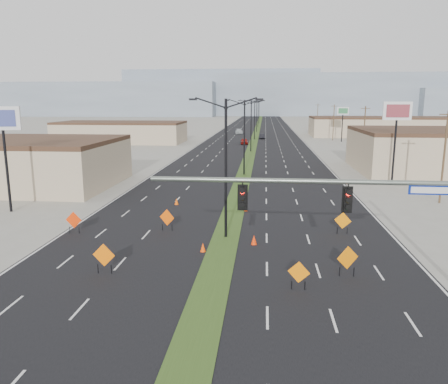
# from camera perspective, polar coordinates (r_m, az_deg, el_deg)

# --- Properties ---
(ground) EXTENTS (600.00, 600.00, 0.00)m
(ground) POSITION_cam_1_polar(r_m,az_deg,el_deg) (21.27, -2.74, -15.75)
(ground) COLOR gray
(ground) RESTS_ON ground
(road_surface) EXTENTS (25.00, 400.00, 0.02)m
(road_surface) POSITION_cam_1_polar(r_m,az_deg,el_deg) (119.11, 4.02, 7.02)
(road_surface) COLOR black
(road_surface) RESTS_ON ground
(median_strip) EXTENTS (2.00, 400.00, 0.04)m
(median_strip) POSITION_cam_1_polar(r_m,az_deg,el_deg) (119.11, 4.02, 7.02)
(median_strip) COLOR #314A1A
(median_strip) RESTS_ON ground
(building_sw_far) EXTENTS (30.00, 14.00, 4.50)m
(building_sw_far) POSITION_cam_1_polar(r_m,az_deg,el_deg) (109.59, -13.28, 7.51)
(building_sw_far) COLOR #C3A88B
(building_sw_far) RESTS_ON ground
(building_se_far) EXTENTS (44.00, 16.00, 5.00)m
(building_se_far) POSITION_cam_1_polar(r_m,az_deg,el_deg) (133.62, 20.82, 7.88)
(building_se_far) COLOR #C3A88B
(building_se_far) RESTS_ON ground
(mesa_west) EXTENTS (180.00, 50.00, 22.00)m
(mesa_west) POSITION_cam_1_polar(r_m,az_deg,el_deg) (322.90, -17.38, 11.47)
(mesa_west) COLOR gray
(mesa_west) RESTS_ON ground
(mesa_center) EXTENTS (220.00, 50.00, 28.00)m
(mesa_center) POSITION_cam_1_polar(r_m,az_deg,el_deg) (320.87, 12.27, 12.27)
(mesa_center) COLOR gray
(mesa_center) RESTS_ON ground
(mesa_backdrop) EXTENTS (140.00, 50.00, 32.00)m
(mesa_backdrop) POSITION_cam_1_polar(r_m,az_deg,el_deg) (340.30, -0.21, 12.82)
(mesa_backdrop) COLOR gray
(mesa_backdrop) RESTS_ON ground
(signal_mast) EXTENTS (16.30, 0.60, 8.00)m
(signal_mast) POSITION_cam_1_polar(r_m,az_deg,el_deg) (22.06, 20.52, -2.18)
(signal_mast) COLOR slate
(signal_mast) RESTS_ON ground
(streetlight_0) EXTENTS (5.15, 0.24, 10.02)m
(streetlight_0) POSITION_cam_1_polar(r_m,az_deg,el_deg) (31.10, 0.24, 3.63)
(streetlight_0) COLOR black
(streetlight_0) RESTS_ON ground
(streetlight_1) EXTENTS (5.15, 0.24, 10.02)m
(streetlight_1) POSITION_cam_1_polar(r_m,az_deg,el_deg) (58.90, 2.68, 7.48)
(streetlight_1) COLOR black
(streetlight_1) RESTS_ON ground
(streetlight_2) EXTENTS (5.15, 0.24, 10.02)m
(streetlight_2) POSITION_cam_1_polar(r_m,az_deg,el_deg) (86.82, 3.56, 8.85)
(streetlight_2) COLOR black
(streetlight_2) RESTS_ON ground
(streetlight_3) EXTENTS (5.15, 0.24, 10.02)m
(streetlight_3) POSITION_cam_1_polar(r_m,az_deg,el_deg) (114.78, 4.01, 9.55)
(streetlight_3) COLOR black
(streetlight_3) RESTS_ON ground
(streetlight_4) EXTENTS (5.15, 0.24, 10.02)m
(streetlight_4) POSITION_cam_1_polar(r_m,az_deg,el_deg) (142.76, 4.29, 9.98)
(streetlight_4) COLOR black
(streetlight_4) RESTS_ON ground
(streetlight_5) EXTENTS (5.15, 0.24, 10.02)m
(streetlight_5) POSITION_cam_1_polar(r_m,az_deg,el_deg) (170.75, 4.47, 10.27)
(streetlight_5) COLOR black
(streetlight_5) RESTS_ON ground
(streetlight_6) EXTENTS (5.15, 0.24, 10.02)m
(streetlight_6) POSITION_cam_1_polar(r_m,az_deg,el_deg) (198.74, 4.61, 10.47)
(streetlight_6) COLOR black
(streetlight_6) RESTS_ON ground
(utility_pole_0) EXTENTS (1.60, 0.20, 9.00)m
(utility_pole_0) POSITION_cam_1_polar(r_m,az_deg,el_deg) (47.24, 26.81, 4.26)
(utility_pole_0) COLOR #4C3823
(utility_pole_0) RESTS_ON ground
(utility_pole_1) EXTENTS (1.60, 0.20, 9.00)m
(utility_pole_1) POSITION_cam_1_polar(r_m,az_deg,el_deg) (80.71, 17.83, 7.56)
(utility_pole_1) COLOR #4C3823
(utility_pole_1) RESTS_ON ground
(utility_pole_2) EXTENTS (1.60, 0.20, 9.00)m
(utility_pole_2) POSITION_cam_1_polar(r_m,az_deg,el_deg) (115.09, 14.12, 8.87)
(utility_pole_2) COLOR #4C3823
(utility_pole_2) RESTS_ON ground
(utility_pole_3) EXTENTS (1.60, 0.20, 9.00)m
(utility_pole_3) POSITION_cam_1_polar(r_m,az_deg,el_deg) (149.76, 12.11, 9.55)
(utility_pole_3) COLOR #4C3823
(utility_pole_3) RESTS_ON ground
(car_left) EXTENTS (1.98, 4.15, 1.37)m
(car_left) POSITION_cam_1_polar(r_m,az_deg,el_deg) (101.91, 2.66, 6.62)
(car_left) COLOR maroon
(car_left) RESTS_ON ground
(car_mid) EXTENTS (1.42, 3.90, 1.28)m
(car_mid) POSITION_cam_1_polar(r_m,az_deg,el_deg) (117.43, 4.99, 7.25)
(car_mid) COLOR black
(car_mid) RESTS_ON ground
(car_far) EXTENTS (2.63, 5.38, 1.51)m
(car_far) POSITION_cam_1_polar(r_m,az_deg,el_deg) (133.93, 1.97, 7.89)
(car_far) COLOR #ADB3B7
(car_far) RESTS_ON ground
(construction_sign_0) EXTENTS (1.27, 0.15, 1.70)m
(construction_sign_0) POSITION_cam_1_polar(r_m,az_deg,el_deg) (34.81, -19.04, -3.57)
(construction_sign_0) COLOR #E93104
(construction_sign_0) RESTS_ON ground
(construction_sign_1) EXTENTS (1.36, 0.18, 1.82)m
(construction_sign_1) POSITION_cam_1_polar(r_m,az_deg,el_deg) (26.34, -15.42, -8.07)
(construction_sign_1) COLOR #FF6D05
(construction_sign_1) RESTS_ON ground
(construction_sign_2) EXTENTS (1.22, 0.48, 1.71)m
(construction_sign_2) POSITION_cam_1_polar(r_m,az_deg,el_deg) (33.87, -7.45, -3.41)
(construction_sign_2) COLOR #FF5805
(construction_sign_2) RESTS_ON ground
(construction_sign_3) EXTENTS (1.16, 0.35, 1.59)m
(construction_sign_3) POSITION_cam_1_polar(r_m,az_deg,el_deg) (23.72, 9.74, -10.42)
(construction_sign_3) COLOR orange
(construction_sign_3) RESTS_ON ground
(construction_sign_4) EXTENTS (1.27, 0.57, 1.82)m
(construction_sign_4) POSITION_cam_1_polar(r_m,az_deg,el_deg) (25.96, 15.83, -8.38)
(construction_sign_4) COLOR orange
(construction_sign_4) RESTS_ON ground
(construction_sign_5) EXTENTS (1.20, 0.48, 1.68)m
(construction_sign_5) POSITION_cam_1_polar(r_m,az_deg,el_deg) (33.98, 15.25, -3.72)
(construction_sign_5) COLOR orange
(construction_sign_5) RESTS_ON ground
(cone_0) EXTENTS (0.39, 0.39, 0.62)m
(cone_0) POSITION_cam_1_polar(r_m,az_deg,el_deg) (29.22, -2.77, -7.23)
(cone_0) COLOR #FF4705
(cone_0) RESTS_ON ground
(cone_1) EXTENTS (0.50, 0.50, 0.69)m
(cone_1) POSITION_cam_1_polar(r_m,az_deg,el_deg) (30.67, 3.93, -6.26)
(cone_1) COLOR #FF3305
(cone_1) RESTS_ON ground
(cone_2) EXTENTS (0.38, 0.38, 0.58)m
(cone_2) POSITION_cam_1_polar(r_m,az_deg,el_deg) (39.76, 2.84, -2.11)
(cone_2) COLOR #E63A04
(cone_2) RESTS_ON ground
(cone_3) EXTENTS (0.50, 0.50, 0.64)m
(cone_3) POSITION_cam_1_polar(r_m,az_deg,el_deg) (42.42, -6.23, -1.24)
(cone_3) COLOR #FF5705
(cone_3) RESTS_ON ground
(pole_sign_west) EXTENTS (3.05, 1.15, 9.39)m
(pole_sign_west) POSITION_cam_1_polar(r_m,az_deg,el_deg) (43.09, -26.96, 7.63)
(pole_sign_west) COLOR black
(pole_sign_west) RESTS_ON ground
(pole_sign_east_near) EXTENTS (3.21, 0.70, 9.78)m
(pole_sign_east_near) POSITION_cam_1_polar(r_m,az_deg,el_deg) (55.46, 21.65, 9.08)
(pole_sign_east_near) COLOR black
(pole_sign_east_near) RESTS_ON ground
(pole_sign_east_far) EXTENTS (2.75, 1.04, 8.43)m
(pole_sign_east_far) POSITION_cam_1_polar(r_m,az_deg,el_deg) (111.93, 15.27, 9.83)
(pole_sign_east_far) COLOR black
(pole_sign_east_far) RESTS_ON ground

